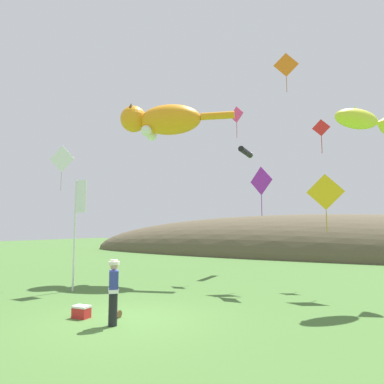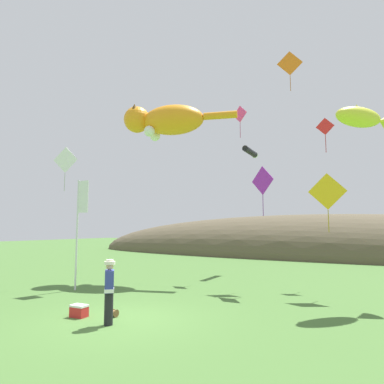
{
  "view_description": "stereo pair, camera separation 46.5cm",
  "coord_description": "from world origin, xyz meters",
  "px_view_note": "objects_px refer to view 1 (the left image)",
  "views": [
    {
      "loc": [
        6.6,
        -7.93,
        2.65
      ],
      "look_at": [
        0.0,
        4.0,
        4.09
      ],
      "focal_mm": 32.0,
      "sensor_mm": 36.0,
      "label": 1
    },
    {
      "loc": [
        7.01,
        -7.7,
        2.65
      ],
      "look_at": [
        0.0,
        4.0,
        4.09
      ],
      "focal_mm": 32.0,
      "sensor_mm": 36.0,
      "label": 2
    }
  ],
  "objects_px": {
    "kite_diamond_red": "(321,128)",
    "kite_diamond_orange": "(286,65)",
    "festival_attendant": "(113,290)",
    "kite_spool": "(118,314)",
    "kite_tube_streamer": "(246,152)",
    "kite_diamond_gold": "(325,192)",
    "kite_fish_windsock": "(362,120)",
    "kite_diamond_white": "(62,159)",
    "kite_diamond_pink": "(237,115)",
    "kite_diamond_violet": "(261,181)",
    "picnic_cooler": "(81,312)",
    "kite_giant_cat": "(162,120)",
    "festival_banner_pole": "(78,217)"
  },
  "relations": [
    {
      "from": "picnic_cooler",
      "to": "kite_giant_cat",
      "type": "bearing_deg",
      "value": 107.58
    },
    {
      "from": "kite_spool",
      "to": "kite_diamond_orange",
      "type": "bearing_deg",
      "value": 75.33
    },
    {
      "from": "kite_diamond_gold",
      "to": "festival_banner_pole",
      "type": "bearing_deg",
      "value": -155.98
    },
    {
      "from": "kite_diamond_pink",
      "to": "kite_diamond_gold",
      "type": "relative_size",
      "value": 0.79
    },
    {
      "from": "kite_diamond_violet",
      "to": "kite_diamond_gold",
      "type": "relative_size",
      "value": 0.91
    },
    {
      "from": "kite_fish_windsock",
      "to": "kite_diamond_red",
      "type": "relative_size",
      "value": 1.53
    },
    {
      "from": "festival_banner_pole",
      "to": "kite_fish_windsock",
      "type": "xyz_separation_m",
      "value": [
        11.03,
        3.96,
        3.7
      ]
    },
    {
      "from": "picnic_cooler",
      "to": "kite_diamond_pink",
      "type": "height_order",
      "value": "kite_diamond_pink"
    },
    {
      "from": "kite_diamond_pink",
      "to": "kite_diamond_gold",
      "type": "bearing_deg",
      "value": -32.23
    },
    {
      "from": "kite_diamond_orange",
      "to": "kite_diamond_violet",
      "type": "bearing_deg",
      "value": -93.67
    },
    {
      "from": "kite_diamond_red",
      "to": "kite_diamond_gold",
      "type": "bearing_deg",
      "value": -81.15
    },
    {
      "from": "kite_spool",
      "to": "kite_diamond_pink",
      "type": "relative_size",
      "value": 0.12
    },
    {
      "from": "picnic_cooler",
      "to": "kite_giant_cat",
      "type": "relative_size",
      "value": 0.08
    },
    {
      "from": "kite_giant_cat",
      "to": "kite_diamond_pink",
      "type": "height_order",
      "value": "kite_diamond_pink"
    },
    {
      "from": "picnic_cooler",
      "to": "kite_fish_windsock",
      "type": "height_order",
      "value": "kite_fish_windsock"
    },
    {
      "from": "kite_tube_streamer",
      "to": "kite_diamond_gold",
      "type": "relative_size",
      "value": 0.9
    },
    {
      "from": "kite_diamond_red",
      "to": "kite_diamond_gold",
      "type": "height_order",
      "value": "kite_diamond_red"
    },
    {
      "from": "picnic_cooler",
      "to": "kite_fish_windsock",
      "type": "relative_size",
      "value": 0.19
    },
    {
      "from": "kite_tube_streamer",
      "to": "kite_diamond_gold",
      "type": "height_order",
      "value": "kite_tube_streamer"
    },
    {
      "from": "festival_attendant",
      "to": "kite_fish_windsock",
      "type": "distance_m",
      "value": 11.06
    },
    {
      "from": "festival_attendant",
      "to": "kite_diamond_pink",
      "type": "height_order",
      "value": "kite_diamond_pink"
    },
    {
      "from": "festival_attendant",
      "to": "kite_diamond_red",
      "type": "xyz_separation_m",
      "value": [
        4.08,
        10.79,
        6.79
      ]
    },
    {
      "from": "kite_tube_streamer",
      "to": "festival_banner_pole",
      "type": "bearing_deg",
      "value": -112.84
    },
    {
      "from": "kite_diamond_red",
      "to": "picnic_cooler",
      "type": "bearing_deg",
      "value": -117.17
    },
    {
      "from": "festival_banner_pole",
      "to": "kite_giant_cat",
      "type": "bearing_deg",
      "value": 77.33
    },
    {
      "from": "kite_diamond_white",
      "to": "kite_diamond_orange",
      "type": "height_order",
      "value": "kite_diamond_orange"
    },
    {
      "from": "festival_attendant",
      "to": "kite_spool",
      "type": "bearing_deg",
      "value": 122.24
    },
    {
      "from": "festival_attendant",
      "to": "festival_banner_pole",
      "type": "distance_m",
      "value": 6.25
    },
    {
      "from": "kite_tube_streamer",
      "to": "kite_diamond_pink",
      "type": "bearing_deg",
      "value": -82.03
    },
    {
      "from": "kite_diamond_orange",
      "to": "kite_fish_windsock",
      "type": "bearing_deg",
      "value": -47.1
    },
    {
      "from": "festival_banner_pole",
      "to": "kite_diamond_pink",
      "type": "distance_m",
      "value": 10.56
    },
    {
      "from": "kite_diamond_pink",
      "to": "kite_diamond_gold",
      "type": "distance_m",
      "value": 7.82
    },
    {
      "from": "kite_fish_windsock",
      "to": "kite_diamond_white",
      "type": "height_order",
      "value": "kite_fish_windsock"
    },
    {
      "from": "kite_fish_windsock",
      "to": "kite_diamond_red",
      "type": "distance_m",
      "value": 4.29
    },
    {
      "from": "kite_diamond_red",
      "to": "kite_diamond_orange",
      "type": "relative_size",
      "value": 0.78
    },
    {
      "from": "kite_spool",
      "to": "kite_diamond_violet",
      "type": "distance_m",
      "value": 8.19
    },
    {
      "from": "picnic_cooler",
      "to": "kite_diamond_gold",
      "type": "relative_size",
      "value": 0.22
    },
    {
      "from": "kite_diamond_gold",
      "to": "kite_diamond_red",
      "type": "bearing_deg",
      "value": 98.85
    },
    {
      "from": "kite_diamond_violet",
      "to": "kite_diamond_white",
      "type": "xyz_separation_m",
      "value": [
        -8.78,
        -3.3,
        1.25
      ]
    },
    {
      "from": "kite_fish_windsock",
      "to": "kite_diamond_white",
      "type": "distance_m",
      "value": 13.31
    },
    {
      "from": "festival_attendant",
      "to": "festival_banner_pole",
      "type": "height_order",
      "value": "festival_banner_pole"
    },
    {
      "from": "kite_spool",
      "to": "kite_diamond_red",
      "type": "height_order",
      "value": "kite_diamond_red"
    },
    {
      "from": "kite_fish_windsock",
      "to": "kite_diamond_pink",
      "type": "distance_m",
      "value": 7.78
    },
    {
      "from": "kite_tube_streamer",
      "to": "kite_diamond_orange",
      "type": "distance_m",
      "value": 5.59
    },
    {
      "from": "kite_diamond_pink",
      "to": "kite_diamond_white",
      "type": "xyz_separation_m",
      "value": [
        -6.28,
        -6.87,
        -3.2
      ]
    },
    {
      "from": "kite_spool",
      "to": "kite_giant_cat",
      "type": "distance_m",
      "value": 11.69
    },
    {
      "from": "picnic_cooler",
      "to": "kite_giant_cat",
      "type": "distance_m",
      "value": 11.75
    },
    {
      "from": "festival_banner_pole",
      "to": "kite_tube_streamer",
      "type": "height_order",
      "value": "kite_tube_streamer"
    },
    {
      "from": "festival_attendant",
      "to": "kite_diamond_orange",
      "type": "height_order",
      "value": "kite_diamond_orange"
    },
    {
      "from": "kite_diamond_violet",
      "to": "kite_diamond_red",
      "type": "relative_size",
      "value": 1.21
    }
  ]
}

